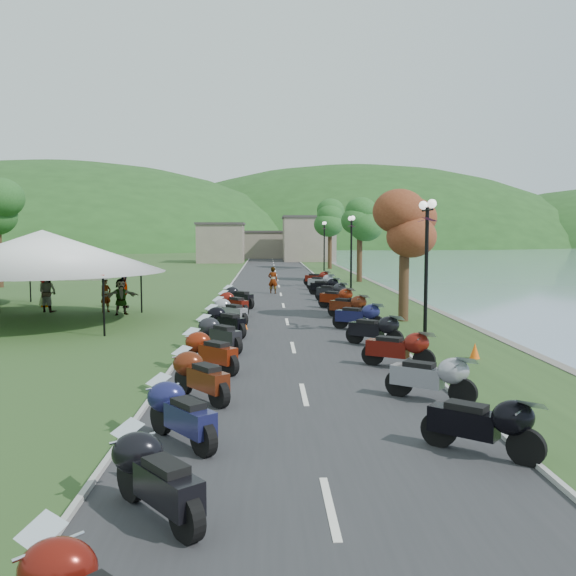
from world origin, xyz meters
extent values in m
cube|color=#2C2C2F|center=(0.00, 40.00, 0.01)|extent=(7.00, 120.00, 0.02)
cube|color=gray|center=(-2.00, 85.00, 2.50)|extent=(18.00, 16.00, 5.00)
imported|color=slate|center=(-8.76, 25.69, 0.00)|extent=(0.72, 0.75, 1.67)
imported|color=slate|center=(-11.63, 25.88, 0.00)|extent=(1.08, 0.86, 1.95)
cone|color=#F2590C|center=(-3.00, 5.13, 0.24)|extent=(0.30, 0.30, 0.48)
camera|label=1|loc=(-0.87, -4.20, 3.84)|focal=38.00mm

